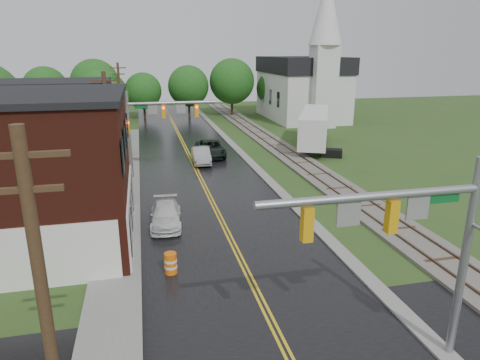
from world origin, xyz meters
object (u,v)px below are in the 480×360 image
object	(u,v)px
sedan_silver	(201,155)
pickup_white	(166,215)
traffic_signal_far	(155,118)
semi_trailer	(315,126)
church	(305,81)
traffic_signal_near	(412,230)
construction_barrel	(171,263)
utility_pole_c	(120,100)
suv_dark	(211,149)
tree_left_e	(104,98)
utility_pole_a	(46,320)
utility_pole_b	(109,134)
tree_left_c	(50,108)

from	to	relation	value
sedan_silver	pickup_white	bearing A→B (deg)	-103.36
traffic_signal_far	sedan_silver	world-z (taller)	traffic_signal_far
sedan_silver	semi_trailer	xyz separation A→B (m)	(13.18, 4.18, 1.60)
church	traffic_signal_far	xyz separation A→B (m)	(-23.47, -26.74, -0.86)
traffic_signal_near	construction_barrel	xyz separation A→B (m)	(-7.06, 8.00, -4.44)
traffic_signal_far	utility_pole_c	size ratio (longest dim) A/B	0.82
semi_trailer	utility_pole_c	bearing A→B (deg)	156.23
church	suv_dark	distance (m)	27.70
utility_pole_c	sedan_silver	size ratio (longest dim) A/B	1.97
suv_dark	sedan_silver	bearing A→B (deg)	-115.81
suv_dark	church	bearing A→B (deg)	50.47
tree_left_e	pickup_white	size ratio (longest dim) A/B	1.83
suv_dark	traffic_signal_far	bearing A→B (deg)	-130.43
semi_trailer	traffic_signal_near	bearing A→B (deg)	-107.74
suv_dark	construction_barrel	bearing A→B (deg)	-102.27
pickup_white	church	bearing A→B (deg)	61.68
utility_pole_a	utility_pole_b	xyz separation A→B (m)	(0.00, 22.00, 0.00)
traffic_signal_far	sedan_silver	distance (m)	7.04
utility_pole_c	sedan_silver	xyz separation A→B (m)	(7.60, -13.33, -3.97)
church	utility_pole_c	world-z (taller)	church
semi_trailer	construction_barrel	xyz separation A→B (m)	(-17.57, -24.85, -1.82)
tree_left_c	sedan_silver	bearing A→B (deg)	-32.21
pickup_white	semi_trailer	xyz separation A→B (m)	(17.43, 18.75, 1.70)
traffic_signal_far	suv_dark	bearing A→B (deg)	48.04
church	traffic_signal_near	distance (m)	54.32
utility_pole_b	tree_left_c	distance (m)	19.24
utility_pole_b	semi_trailer	distance (m)	24.55
semi_trailer	tree_left_c	bearing A→B (deg)	169.72
tree_left_e	traffic_signal_near	bearing A→B (deg)	-74.32
traffic_signal_near	suv_dark	world-z (taller)	traffic_signal_near
church	utility_pole_a	world-z (taller)	church
tree_left_e	church	bearing A→B (deg)	15.20
traffic_signal_far	tree_left_c	bearing A→B (deg)	128.82
utility_pole_b	pickup_white	bearing A→B (deg)	-60.37
traffic_signal_far	sedan_silver	bearing A→B (deg)	40.70
traffic_signal_near	utility_pole_a	distance (m)	10.47
utility_pole_a	tree_left_e	distance (m)	45.94
church	utility_pole_b	xyz separation A→B (m)	(-26.80, -31.74, -1.11)
traffic_signal_near	sedan_silver	bearing A→B (deg)	95.33
traffic_signal_far	pickup_white	size ratio (longest dim) A/B	1.64
traffic_signal_far	utility_pole_c	world-z (taller)	utility_pole_c
traffic_signal_far	tree_left_e	distance (m)	19.65
utility_pole_c	pickup_white	bearing A→B (deg)	-83.14
church	utility_pole_a	distance (m)	60.06
sedan_silver	suv_dark	bearing A→B (deg)	65.55
tree_left_e	sedan_silver	bearing A→B (deg)	-57.64
tree_left_c	sedan_silver	world-z (taller)	tree_left_c
tree_left_e	semi_trailer	xyz separation A→B (m)	(22.83, -11.05, -2.46)
traffic_signal_far	tree_left_e	xyz separation A→B (m)	(-5.38, 18.90, -0.16)
tree_left_e	tree_left_c	bearing A→B (deg)	-129.81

